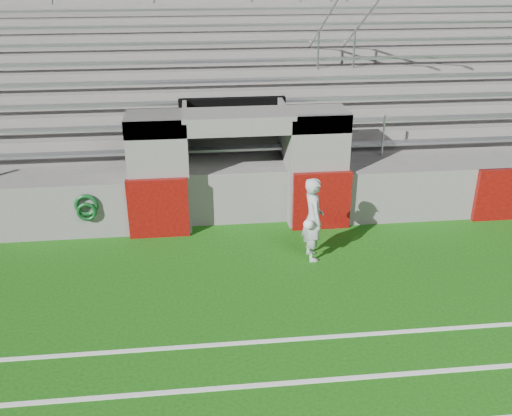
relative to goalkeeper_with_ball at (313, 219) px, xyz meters
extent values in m
plane|color=#144D0C|center=(-1.33, -1.64, -0.87)|extent=(90.00, 90.00, 0.00)
cube|color=white|center=(-1.33, -3.64, -0.87)|extent=(28.00, 0.09, 0.01)
cube|color=white|center=(-1.33, -2.64, -0.87)|extent=(28.00, 0.09, 0.01)
cube|color=slate|center=(-3.13, 1.86, 0.43)|extent=(1.20, 1.00, 2.60)
cube|color=slate|center=(0.47, 1.86, 0.43)|extent=(1.20, 1.00, 2.60)
cube|color=black|center=(-1.33, 3.56, 0.38)|extent=(2.60, 0.20, 2.50)
cube|color=slate|center=(-2.48, 2.46, 0.38)|extent=(0.10, 2.20, 2.50)
cube|color=slate|center=(-0.18, 2.46, 0.38)|extent=(0.10, 2.20, 2.50)
cube|color=slate|center=(-1.33, 1.86, 1.53)|extent=(4.80, 1.00, 0.40)
cube|color=slate|center=(-1.33, 5.71, 0.28)|extent=(26.00, 8.00, 0.20)
cube|color=slate|center=(-1.33, 5.71, -0.35)|extent=(26.00, 8.00, 1.05)
cube|color=#580907|center=(-3.13, 1.30, -0.20)|extent=(1.30, 0.15, 1.35)
cube|color=#580907|center=(0.47, 1.30, -0.20)|extent=(1.30, 0.15, 1.35)
cube|color=gray|center=(-1.33, 2.78, 0.60)|extent=(23.00, 0.28, 0.06)
cube|color=slate|center=(-1.33, 3.63, 0.57)|extent=(24.00, 0.75, 0.38)
cube|color=gray|center=(-1.33, 3.53, 0.98)|extent=(23.00, 0.28, 0.06)
cube|color=slate|center=(-1.33, 4.38, 0.76)|extent=(24.00, 0.75, 0.76)
cube|color=gray|center=(-1.33, 4.28, 1.36)|extent=(23.00, 0.28, 0.06)
cube|color=slate|center=(-1.33, 5.13, 0.95)|extent=(24.00, 0.75, 1.14)
cube|color=gray|center=(-1.33, 5.03, 1.74)|extent=(23.00, 0.28, 0.06)
cube|color=slate|center=(-1.33, 5.88, 1.14)|extent=(24.00, 0.75, 1.52)
cube|color=gray|center=(-1.33, 5.78, 2.12)|extent=(23.00, 0.28, 0.06)
cube|color=slate|center=(-1.33, 6.63, 1.33)|extent=(24.00, 0.75, 1.90)
cube|color=gray|center=(-1.33, 6.53, 2.50)|extent=(23.00, 0.28, 0.06)
cube|color=slate|center=(-1.33, 7.38, 1.52)|extent=(24.00, 0.75, 2.28)
cube|color=gray|center=(-1.33, 7.28, 2.88)|extent=(23.00, 0.28, 0.06)
cube|color=slate|center=(-1.33, 8.13, 1.71)|extent=(24.00, 0.75, 2.66)
cube|color=gray|center=(-1.33, 8.03, 3.26)|extent=(23.00, 0.28, 0.06)
cube|color=slate|center=(-1.33, 8.81, 1.77)|extent=(26.00, 0.60, 5.29)
cylinder|color=#A5A8AD|center=(1.17, 2.51, 0.88)|extent=(0.05, 0.05, 1.00)
cylinder|color=#A5A8AD|center=(1.17, 5.51, 2.40)|extent=(0.05, 0.05, 1.00)
cylinder|color=#A5A8AD|center=(1.17, 5.51, 2.90)|extent=(0.05, 6.02, 3.08)
cylinder|color=#A5A8AD|center=(2.17, 2.51, 0.88)|extent=(0.05, 0.05, 1.00)
cylinder|color=#A5A8AD|center=(2.17, 5.51, 2.40)|extent=(0.05, 0.05, 1.00)
cylinder|color=#A5A8AD|center=(2.17, 5.51, 2.90)|extent=(0.05, 6.02, 3.08)
imported|color=#ABB1B4|center=(0.00, 0.00, 0.00)|extent=(0.46, 0.66, 1.75)
sphere|color=white|center=(-0.13, -0.22, -0.01)|extent=(0.20, 0.20, 0.20)
torus|color=#0D431A|center=(-4.63, 1.31, -0.05)|extent=(0.51, 0.09, 0.51)
torus|color=#0C3D16|center=(-4.63, 1.26, -0.18)|extent=(0.43, 0.08, 0.43)
camera|label=1|loc=(-2.27, -10.06, 4.92)|focal=40.00mm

